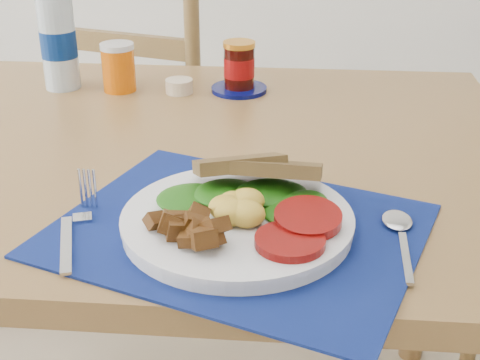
# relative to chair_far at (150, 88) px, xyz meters

# --- Properties ---
(table) EXTENTS (1.40, 0.90, 0.75)m
(table) POSITION_rel_chair_far_xyz_m (0.09, -0.74, 0.07)
(table) COLOR brown
(table) RESTS_ON ground
(chair_far) EXTENTS (0.54, 0.53, 1.19)m
(chair_far) POSITION_rel_chair_far_xyz_m (0.00, 0.00, 0.00)
(chair_far) COLOR #52371D
(chair_far) RESTS_ON ground
(placemat) EXTENTS (0.54, 0.49, 0.00)m
(placemat) POSITION_rel_chair_far_xyz_m (0.34, -1.02, 0.15)
(placemat) COLOR black
(placemat) RESTS_ON table
(breakfast_plate) EXTENTS (0.29, 0.29, 0.07)m
(breakfast_plate) POSITION_rel_chair_far_xyz_m (0.33, -1.03, 0.18)
(breakfast_plate) COLOR silver
(breakfast_plate) RESTS_ON placemat
(fork) EXTENTS (0.05, 0.19, 0.00)m
(fork) POSITION_rel_chair_far_xyz_m (0.13, -1.04, 0.16)
(fork) COLOR #B2B5BA
(fork) RESTS_ON placemat
(spoon) EXTENTS (0.04, 0.17, 0.00)m
(spoon) POSITION_rel_chair_far_xyz_m (0.54, -1.02, 0.16)
(spoon) COLOR #B2B5BA
(spoon) RESTS_ON placemat
(water_bottle) EXTENTS (0.07, 0.07, 0.25)m
(water_bottle) POSITION_rel_chair_far_xyz_m (-0.07, -0.47, 0.26)
(water_bottle) COLOR #ADBFCC
(water_bottle) RESTS_ON table
(juice_glass) EXTENTS (0.07, 0.07, 0.09)m
(juice_glass) POSITION_rel_chair_far_xyz_m (0.05, -0.48, 0.20)
(juice_glass) COLOR #D55A05
(juice_glass) RESTS_ON table
(ramekin) EXTENTS (0.06, 0.06, 0.03)m
(ramekin) POSITION_rel_chair_far_xyz_m (0.17, -0.48, 0.17)
(ramekin) COLOR beige
(ramekin) RESTS_ON table
(jam_on_saucer) EXTENTS (0.11, 0.11, 0.10)m
(jam_on_saucer) POSITION_rel_chair_far_xyz_m (0.29, -0.46, 0.20)
(jam_on_saucer) COLOR #040949
(jam_on_saucer) RESTS_ON table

